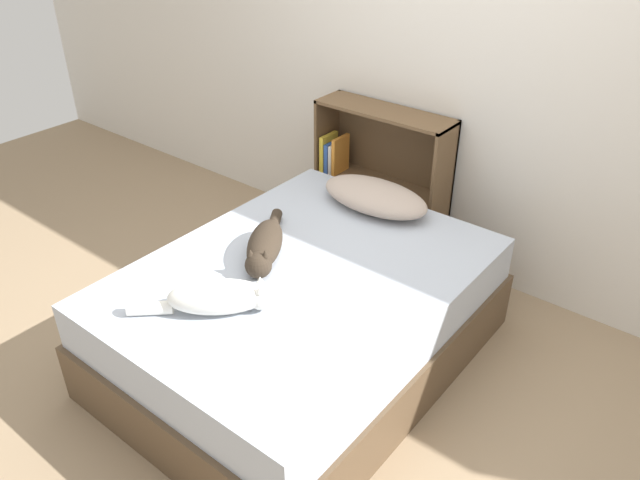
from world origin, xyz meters
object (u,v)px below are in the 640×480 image
object	(u,v)px
pillow	(375,196)
bookshelf	(381,179)
cat_dark	(264,246)
bed	(303,316)
cat_light	(220,297)

from	to	relation	value
pillow	bookshelf	distance (m)	0.52
cat_dark	bed	bearing A→B (deg)	65.51
cat_light	cat_dark	bearing A→B (deg)	65.45
bed	cat_light	world-z (taller)	cat_light
cat_light	bookshelf	xyz separation A→B (m)	(-0.25, 1.63, -0.13)
bookshelf	pillow	bearing A→B (deg)	-60.67
pillow	bed	bearing A→B (deg)	-83.89
bed	cat_dark	world-z (taller)	cat_dark
pillow	cat_light	distance (m)	1.20
pillow	cat_light	world-z (taller)	cat_light
pillow	cat_dark	bearing A→B (deg)	-99.86
cat_dark	bookshelf	distance (m)	1.21
pillow	cat_dark	distance (m)	0.78
bed	pillow	world-z (taller)	pillow
bed	cat_light	distance (m)	0.59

